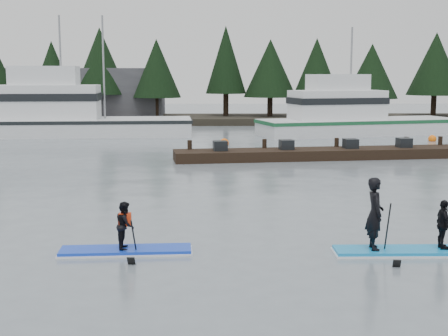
{
  "coord_description": "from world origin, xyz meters",
  "views": [
    {
      "loc": [
        -0.5,
        -15.91,
        4.38
      ],
      "look_at": [
        0.0,
        6.0,
        1.1
      ],
      "focal_mm": 50.0,
      "sensor_mm": 36.0,
      "label": 1
    }
  ],
  "objects_px": {
    "fishing_boat_large": "(67,126)",
    "paddleboard_solo": "(126,237)",
    "paddleboard_duo": "(401,228)",
    "fishing_boat_medium": "(353,126)",
    "floating_dock": "(323,154)"
  },
  "relations": [
    {
      "from": "fishing_boat_medium",
      "to": "paddleboard_duo",
      "type": "bearing_deg",
      "value": -114.98
    },
    {
      "from": "fishing_boat_medium",
      "to": "floating_dock",
      "type": "relative_size",
      "value": 0.98
    },
    {
      "from": "paddleboard_duo",
      "to": "fishing_boat_medium",
      "type": "bearing_deg",
      "value": 79.56
    },
    {
      "from": "floating_dock",
      "to": "fishing_boat_large",
      "type": "bearing_deg",
      "value": 134.28
    },
    {
      "from": "floating_dock",
      "to": "paddleboard_duo",
      "type": "xyz_separation_m",
      "value": [
        -1.29,
        -17.71,
        0.38
      ]
    },
    {
      "from": "fishing_boat_medium",
      "to": "paddleboard_duo",
      "type": "height_order",
      "value": "fishing_boat_medium"
    },
    {
      "from": "paddleboard_duo",
      "to": "paddleboard_solo",
      "type": "bearing_deg",
      "value": 178.51
    },
    {
      "from": "fishing_boat_medium",
      "to": "floating_dock",
      "type": "distance_m",
      "value": 14.05
    },
    {
      "from": "fishing_boat_large",
      "to": "paddleboard_duo",
      "type": "distance_m",
      "value": 34.2
    },
    {
      "from": "fishing_boat_large",
      "to": "paddleboard_solo",
      "type": "distance_m",
      "value": 31.59
    },
    {
      "from": "fishing_boat_large",
      "to": "floating_dock",
      "type": "xyz_separation_m",
      "value": [
        16.36,
        -12.99,
        -0.46
      ]
    },
    {
      "from": "fishing_boat_large",
      "to": "paddleboard_solo",
      "type": "xyz_separation_m",
      "value": [
        8.28,
        -30.48,
        -0.33
      ]
    },
    {
      "from": "paddleboard_solo",
      "to": "fishing_boat_medium",
      "type": "bearing_deg",
      "value": 64.48
    },
    {
      "from": "fishing_boat_large",
      "to": "paddleboard_solo",
      "type": "relative_size",
      "value": 5.24
    },
    {
      "from": "fishing_boat_medium",
      "to": "paddleboard_duo",
      "type": "xyz_separation_m",
      "value": [
        -5.91,
        -30.97,
        0.02
      ]
    }
  ]
}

